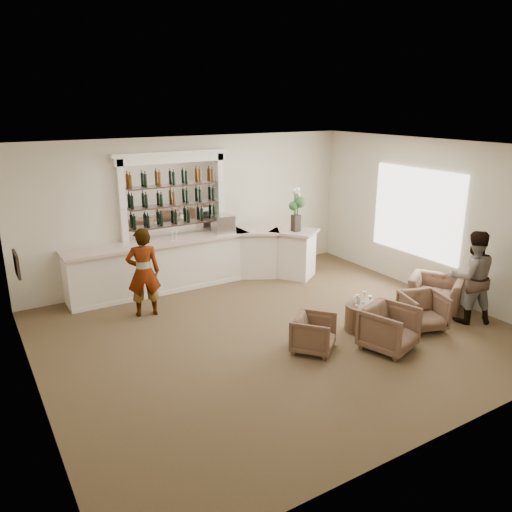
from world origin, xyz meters
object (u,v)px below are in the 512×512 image
Objects in this scene: armchair_far at (436,293)px; flower_vase at (296,207)px; bar_counter at (198,261)px; cocktail_table at (362,317)px; guest at (472,277)px; espresso_machine at (223,224)px; armchair_center at (389,329)px; armchair_left at (314,333)px; armchair_right at (423,311)px; sommelier at (143,272)px.

armchair_far is 0.98× the size of flower_vase.
cocktail_table is (1.56, -3.69, -0.32)m from bar_counter.
guest is 3.91× the size of espresso_machine.
armchair_center is 1.81× the size of espresso_machine.
armchair_left is (-3.24, 0.57, -0.58)m from guest.
armchair_left is 3.24m from armchair_far.
armchair_far is (2.12, 0.80, -0.05)m from armchair_center.
armchair_far reaches higher than cocktail_table.
armchair_center is 1.17m from armchair_right.
cocktail_table is 0.75× the size of armchair_center.
cocktail_table is at bearing -101.84° from flower_vase.
espresso_machine reaches higher than armchair_left.
armchair_right reaches higher than cocktail_table.
bar_counter is 4.94m from armchair_right.
guest is 1.75× the size of flower_vase.
armchair_far is at bearing -48.22° from espresso_machine.
cocktail_table is at bearing 6.55° from guest.
sommelier is 3.87m from flower_vase.
armchair_left is 1.28m from armchair_center.
bar_counter reaches higher than armchair_left.
armchair_far is (3.56, -3.67, -0.25)m from bar_counter.
cocktail_table is 0.35× the size of guest.
espresso_machine reaches higher than armchair_right.
flower_vase is at bearing 19.22° from armchair_left.
guest reaches higher than armchair_center.
bar_counter is 4.71m from armchair_center.
espresso_machine is 1.72m from flower_vase.
espresso_machine is (-1.89, 4.27, 1.00)m from armchair_right.
flower_vase is (-1.37, 2.97, 1.39)m from armchair_far.
armchair_left is 1.51× the size of espresso_machine.
bar_counter is 3.22× the size of guest.
espresso_machine is (0.70, 0.07, 0.77)m from bar_counter.
bar_counter is 3.88m from armchair_left.
guest is at bearing 4.20° from armchair_right.
sommelier is 3.86× the size of espresso_machine.
sommelier is 1.73× the size of flower_vase.
sommelier is 2.56× the size of armchair_left.
armchair_center is at bearing -76.30° from espresso_machine.
armchair_right is at bearing 155.79° from sommelier.
flower_vase reaches higher than sommelier.
guest is at bearing -53.18° from espresso_machine.
armchair_far is at bearing -36.91° from armchair_left.
armchair_center is 4.70m from espresso_machine.
flower_vase reaches higher than armchair_far.
guest is at bearing -16.46° from armchair_center.
guest reaches higher than armchair_far.
armchair_far is at bearing -65.17° from flower_vase.
sommelier reaches higher than armchair_far.
cocktail_table is at bearing 63.97° from armchair_center.
guest is 1.15m from armchair_right.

